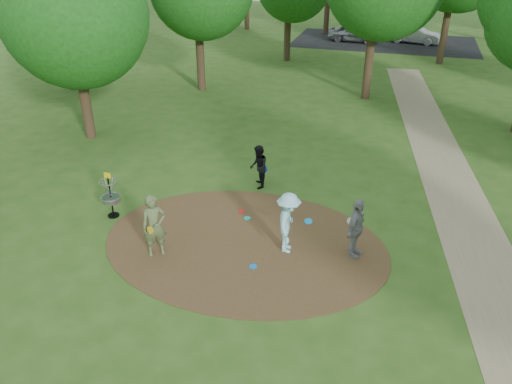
# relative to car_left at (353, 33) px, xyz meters

# --- Properties ---
(ground) EXTENTS (100.00, 100.00, 0.00)m
(ground) POSITION_rel_car_left_xyz_m (0.42, -29.44, -0.66)
(ground) COLOR #2D5119
(ground) RESTS_ON ground
(dirt_clearing) EXTENTS (8.40, 8.40, 0.02)m
(dirt_clearing) POSITION_rel_car_left_xyz_m (0.42, -29.44, -0.65)
(dirt_clearing) COLOR #47301C
(dirt_clearing) RESTS_ON ground
(footpath) EXTENTS (7.55, 39.89, 0.01)m
(footpath) POSITION_rel_car_left_xyz_m (6.92, -27.44, -0.65)
(footpath) COLOR #8C7A5B
(footpath) RESTS_ON ground
(parking_lot) EXTENTS (14.00, 8.00, 0.01)m
(parking_lot) POSITION_rel_car_left_xyz_m (2.42, 0.56, -0.66)
(parking_lot) COLOR black
(parking_lot) RESTS_ON ground
(player_observer_with_disc) EXTENTS (0.81, 0.76, 1.86)m
(player_observer_with_disc) POSITION_rel_car_left_xyz_m (-1.80, -30.61, 0.27)
(player_observer_with_disc) COLOR #57673C
(player_observer_with_disc) RESTS_ON ground
(player_throwing_with_disc) EXTENTS (1.11, 1.25, 1.82)m
(player_throwing_with_disc) POSITION_rel_car_left_xyz_m (1.70, -29.39, 0.25)
(player_throwing_with_disc) COLOR #9CDDE9
(player_throwing_with_disc) RESTS_ON ground
(player_walking_with_disc) EXTENTS (0.79, 0.90, 1.56)m
(player_walking_with_disc) POSITION_rel_car_left_xyz_m (-0.19, -25.88, 0.12)
(player_walking_with_disc) COLOR black
(player_walking_with_disc) RESTS_ON ground
(player_waiting_with_disc) EXTENTS (0.69, 1.12, 1.79)m
(player_waiting_with_disc) POSITION_rel_car_left_xyz_m (3.54, -29.11, 0.23)
(player_waiting_with_disc) COLOR gray
(player_waiting_with_disc) RESTS_ON ground
(disc_ground_cyan) EXTENTS (0.22, 0.22, 0.02)m
(disc_ground_cyan) POSITION_rel_car_left_xyz_m (0.08, -28.09, -0.63)
(disc_ground_cyan) COLOR #17BCA4
(disc_ground_cyan) RESTS_ON dirt_clearing
(disc_ground_blue) EXTENTS (0.22, 0.22, 0.02)m
(disc_ground_blue) POSITION_rel_car_left_xyz_m (1.00, -30.46, -0.63)
(disc_ground_blue) COLOR blue
(disc_ground_blue) RESTS_ON dirt_clearing
(disc_ground_red) EXTENTS (0.22, 0.22, 0.02)m
(disc_ground_red) POSITION_rel_car_left_xyz_m (-0.22, -27.73, -0.63)
(disc_ground_red) COLOR red
(disc_ground_red) RESTS_ON dirt_clearing
(car_left) EXTENTS (3.94, 1.73, 1.32)m
(car_left) POSITION_rel_car_left_xyz_m (0.00, 0.00, 0.00)
(car_left) COLOR #929398
(car_left) RESTS_ON ground
(car_right) EXTENTS (4.09, 1.98, 1.29)m
(car_right) POSITION_rel_car_left_xyz_m (4.66, 0.73, -0.01)
(car_right) COLOR #9B9EA2
(car_right) RESTS_ON ground
(disc_golf_basket) EXTENTS (0.63, 0.63, 1.54)m
(disc_golf_basket) POSITION_rel_car_left_xyz_m (-4.08, -29.14, 0.21)
(disc_golf_basket) COLOR black
(disc_golf_basket) RESTS_ON ground
(tree_ring) EXTENTS (37.49, 45.22, 9.15)m
(tree_ring) POSITION_rel_car_left_xyz_m (2.28, -21.35, 4.56)
(tree_ring) COLOR #332316
(tree_ring) RESTS_ON ground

